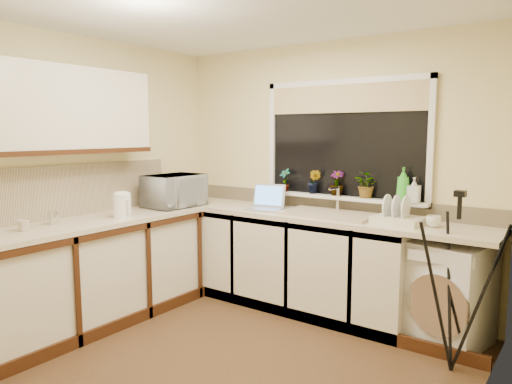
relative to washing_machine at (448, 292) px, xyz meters
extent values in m
plane|color=brown|center=(-1.22, -1.24, -0.40)|extent=(3.20, 3.20, 0.00)
plane|color=white|center=(-1.22, -1.24, 2.05)|extent=(3.20, 3.20, 0.00)
plane|color=beige|center=(-1.22, 0.26, 0.83)|extent=(3.20, 0.00, 3.20)
plane|color=beige|center=(-1.22, -2.74, 0.83)|extent=(3.20, 0.00, 3.20)
plane|color=beige|center=(-2.82, -1.24, 0.83)|extent=(0.00, 3.00, 3.00)
plane|color=beige|center=(0.38, -1.24, 0.83)|extent=(0.00, 3.00, 3.00)
cube|color=silver|center=(-1.54, -0.04, 0.03)|extent=(2.55, 0.60, 0.86)
cube|color=silver|center=(-2.52, -1.54, 0.03)|extent=(0.54, 2.40, 0.86)
cube|color=beige|center=(-1.22, -0.04, 0.48)|extent=(3.20, 0.60, 0.04)
cube|color=beige|center=(-2.52, -1.54, 0.48)|extent=(0.60, 2.40, 0.04)
cube|color=silver|center=(-2.66, -1.69, 1.40)|extent=(0.28, 1.90, 0.70)
cube|color=beige|center=(-2.81, -1.54, 0.73)|extent=(0.02, 2.40, 0.45)
cube|color=beige|center=(-1.22, 0.25, 0.57)|extent=(3.20, 0.02, 0.14)
cube|color=black|center=(-1.02, 0.25, 1.15)|extent=(1.50, 0.02, 1.00)
cube|color=tan|center=(-1.02, 0.22, 1.53)|extent=(1.50, 0.02, 0.25)
cube|color=white|center=(-1.02, 0.19, 0.64)|extent=(1.60, 0.14, 0.03)
cube|color=tan|center=(-1.02, -0.04, 0.52)|extent=(0.82, 0.46, 0.03)
cylinder|color=silver|center=(-1.02, 0.14, 0.62)|extent=(0.03, 0.03, 0.24)
cube|color=white|center=(0.00, 0.00, 0.00)|extent=(0.66, 0.65, 0.79)
cube|color=#9E9EA5|center=(-1.64, -0.14, 0.51)|extent=(0.36, 0.29, 0.02)
cube|color=#5391E1|center=(-1.67, -0.01, 0.63)|extent=(0.32, 0.13, 0.22)
cylinder|color=white|center=(-2.41, -1.16, 0.60)|extent=(0.15, 0.15, 0.20)
cube|color=beige|center=(-0.39, -0.05, 0.53)|extent=(0.40, 0.31, 0.06)
cylinder|color=silver|center=(-2.59, -1.68, 0.56)|extent=(0.08, 0.08, 0.11)
imported|color=silver|center=(-2.48, -0.47, 0.66)|extent=(0.38, 0.57, 0.31)
imported|color=#999999|center=(-1.60, 0.16, 0.77)|extent=(0.14, 0.11, 0.23)
imported|color=#999999|center=(-1.29, 0.18, 0.77)|extent=(0.13, 0.11, 0.23)
imported|color=#999999|center=(-1.06, 0.19, 0.77)|extent=(0.15, 0.15, 0.23)
imported|color=#999999|center=(-0.76, 0.19, 0.77)|extent=(0.27, 0.25, 0.24)
imported|color=green|center=(-0.43, 0.15, 0.80)|extent=(0.14, 0.14, 0.29)
imported|color=#999999|center=(-0.34, 0.16, 0.76)|extent=(0.10, 0.10, 0.21)
imported|color=white|center=(-0.12, -0.03, 0.55)|extent=(0.11, 0.11, 0.09)
imported|color=beige|center=(-2.55, -1.95, 0.55)|extent=(0.10, 0.10, 0.08)
camera|label=1|loc=(0.87, -3.75, 1.23)|focal=33.35mm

